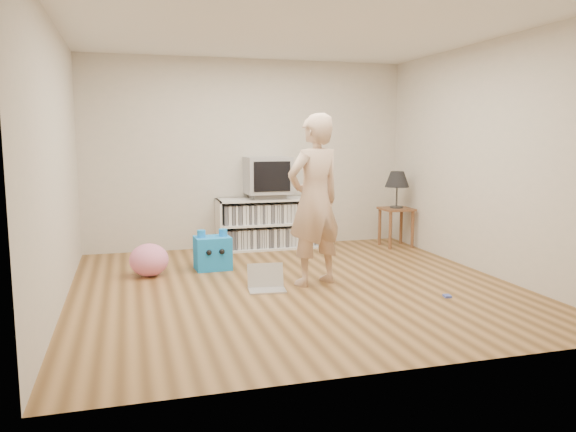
{
  "coord_description": "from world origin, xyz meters",
  "views": [
    {
      "loc": [
        -1.64,
        -5.46,
        1.54
      ],
      "look_at": [
        0.04,
        0.4,
        0.68
      ],
      "focal_mm": 35.0,
      "sensor_mm": 36.0,
      "label": 1
    }
  ],
  "objects_px": {
    "crt_tv": "(267,175)",
    "plush_pink": "(149,260)",
    "side_table": "(396,217)",
    "plush_blue": "(213,252)",
    "dvd_deck": "(267,196)",
    "person": "(314,200)",
    "laptop": "(266,283)",
    "table_lamp": "(397,180)",
    "media_unit": "(267,223)"
  },
  "relations": [
    {
      "from": "crt_tv",
      "to": "plush_pink",
      "type": "relative_size",
      "value": 1.4
    },
    {
      "from": "side_table",
      "to": "plush_blue",
      "type": "height_order",
      "value": "side_table"
    },
    {
      "from": "dvd_deck",
      "to": "person",
      "type": "xyz_separation_m",
      "value": [
        0.0,
        -2.01,
        0.16
      ]
    },
    {
      "from": "person",
      "to": "laptop",
      "type": "height_order",
      "value": "person"
    },
    {
      "from": "person",
      "to": "plush_blue",
      "type": "bearing_deg",
      "value": -65.57
    },
    {
      "from": "table_lamp",
      "to": "plush_pink",
      "type": "xyz_separation_m",
      "value": [
        -3.43,
        -0.8,
        -0.76
      ]
    },
    {
      "from": "dvd_deck",
      "to": "side_table",
      "type": "xyz_separation_m",
      "value": [
        1.78,
        -0.37,
        -0.32
      ]
    },
    {
      "from": "dvd_deck",
      "to": "laptop",
      "type": "height_order",
      "value": "dvd_deck"
    },
    {
      "from": "crt_tv",
      "to": "table_lamp",
      "type": "bearing_deg",
      "value": -11.66
    },
    {
      "from": "media_unit",
      "to": "person",
      "type": "distance_m",
      "value": 2.09
    },
    {
      "from": "dvd_deck",
      "to": "plush_blue",
      "type": "relative_size",
      "value": 0.95
    },
    {
      "from": "crt_tv",
      "to": "plush_blue",
      "type": "distance_m",
      "value": 1.61
    },
    {
      "from": "side_table",
      "to": "laptop",
      "type": "bearing_deg",
      "value": -143.59
    },
    {
      "from": "crt_tv",
      "to": "side_table",
      "type": "bearing_deg",
      "value": -11.66
    },
    {
      "from": "table_lamp",
      "to": "plush_blue",
      "type": "relative_size",
      "value": 1.09
    },
    {
      "from": "dvd_deck",
      "to": "plush_pink",
      "type": "height_order",
      "value": "dvd_deck"
    },
    {
      "from": "plush_pink",
      "to": "crt_tv",
      "type": "bearing_deg",
      "value": 35.2
    },
    {
      "from": "laptop",
      "to": "plush_blue",
      "type": "distance_m",
      "value": 1.11
    },
    {
      "from": "person",
      "to": "plush_blue",
      "type": "xyz_separation_m",
      "value": [
        -0.93,
        0.97,
        -0.69
      ]
    },
    {
      "from": "plush_blue",
      "to": "table_lamp",
      "type": "bearing_deg",
      "value": 10.74
    },
    {
      "from": "media_unit",
      "to": "plush_blue",
      "type": "relative_size",
      "value": 2.97
    },
    {
      "from": "table_lamp",
      "to": "media_unit",
      "type": "bearing_deg",
      "value": 167.75
    },
    {
      "from": "media_unit",
      "to": "side_table",
      "type": "xyz_separation_m",
      "value": [
        1.78,
        -0.39,
        0.07
      ]
    },
    {
      "from": "dvd_deck",
      "to": "side_table",
      "type": "distance_m",
      "value": 1.84
    },
    {
      "from": "laptop",
      "to": "plush_blue",
      "type": "bearing_deg",
      "value": 117.04
    },
    {
      "from": "person",
      "to": "plush_pink",
      "type": "xyz_separation_m",
      "value": [
        -1.66,
        0.84,
        -0.71
      ]
    },
    {
      "from": "plush_pink",
      "to": "laptop",
      "type": "bearing_deg",
      "value": -38.76
    },
    {
      "from": "person",
      "to": "laptop",
      "type": "relative_size",
      "value": 4.47
    },
    {
      "from": "laptop",
      "to": "plush_pink",
      "type": "relative_size",
      "value": 0.93
    },
    {
      "from": "side_table",
      "to": "laptop",
      "type": "relative_size",
      "value": 1.38
    },
    {
      "from": "side_table",
      "to": "dvd_deck",
      "type": "bearing_deg",
      "value": 168.24
    },
    {
      "from": "dvd_deck",
      "to": "person",
      "type": "distance_m",
      "value": 2.01
    },
    {
      "from": "crt_tv",
      "to": "laptop",
      "type": "bearing_deg",
      "value": -104.38
    },
    {
      "from": "media_unit",
      "to": "dvd_deck",
      "type": "distance_m",
      "value": 0.39
    },
    {
      "from": "plush_pink",
      "to": "person",
      "type": "bearing_deg",
      "value": -26.79
    },
    {
      "from": "media_unit",
      "to": "crt_tv",
      "type": "xyz_separation_m",
      "value": [
        -0.0,
        -0.02,
        0.67
      ]
    },
    {
      "from": "media_unit",
      "to": "dvd_deck",
      "type": "height_order",
      "value": "dvd_deck"
    },
    {
      "from": "crt_tv",
      "to": "laptop",
      "type": "xyz_separation_m",
      "value": [
        -0.53,
        -2.07,
        -0.95
      ]
    },
    {
      "from": "crt_tv",
      "to": "table_lamp",
      "type": "relative_size",
      "value": 1.17
    },
    {
      "from": "crt_tv",
      "to": "plush_pink",
      "type": "height_order",
      "value": "crt_tv"
    },
    {
      "from": "plush_pink",
      "to": "table_lamp",
      "type": "bearing_deg",
      "value": 13.13
    },
    {
      "from": "dvd_deck",
      "to": "laptop",
      "type": "relative_size",
      "value": 1.13
    },
    {
      "from": "dvd_deck",
      "to": "table_lamp",
      "type": "xyz_separation_m",
      "value": [
        1.78,
        -0.37,
        0.21
      ]
    },
    {
      "from": "dvd_deck",
      "to": "plush_blue",
      "type": "distance_m",
      "value": 1.49
    },
    {
      "from": "crt_tv",
      "to": "laptop",
      "type": "height_order",
      "value": "crt_tv"
    },
    {
      "from": "laptop",
      "to": "side_table",
      "type": "bearing_deg",
      "value": 42.68
    },
    {
      "from": "media_unit",
      "to": "dvd_deck",
      "type": "xyz_separation_m",
      "value": [
        0.0,
        -0.02,
        0.39
      ]
    },
    {
      "from": "table_lamp",
      "to": "person",
      "type": "height_order",
      "value": "person"
    },
    {
      "from": "plush_blue",
      "to": "plush_pink",
      "type": "bearing_deg",
      "value": -172.93
    },
    {
      "from": "side_table",
      "to": "person",
      "type": "height_order",
      "value": "person"
    }
  ]
}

